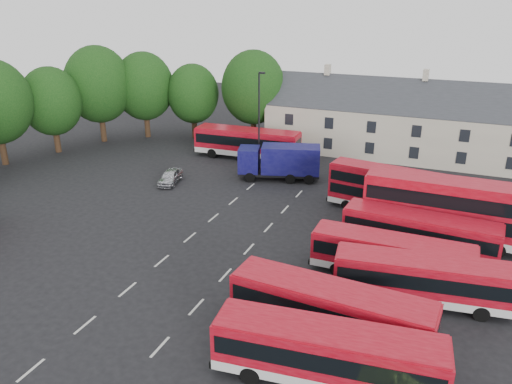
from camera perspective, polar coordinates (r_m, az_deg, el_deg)
ground at (r=37.69m, az=-9.08°, el=-6.41°), size 140.00×140.00×0.00m
lane_markings at (r=38.11m, az=-4.29°, el=-5.84°), size 5.15×33.80×0.01m
treeline at (r=62.25m, az=-16.75°, el=10.62°), size 29.92×32.59×12.01m
terrace_houses at (r=59.80m, az=18.21°, el=7.26°), size 35.70×7.13×10.06m
bus_row_a at (r=24.91m, az=8.18°, el=-17.57°), size 11.08×3.64×3.08m
bus_row_b at (r=27.78m, az=8.50°, el=-12.90°), size 11.17×3.31×3.11m
bus_row_c at (r=31.91m, az=18.50°, el=-9.20°), size 10.61×3.73×2.94m
bus_row_d at (r=33.96m, az=15.25°, el=-6.88°), size 10.35×2.45×2.92m
bus_row_e at (r=37.60m, az=18.20°, el=-4.24°), size 10.90×3.22×3.04m
bus_dd_south at (r=39.88m, az=20.93°, el=-1.58°), size 12.03×2.98×4.92m
bus_dd_north at (r=43.68m, az=14.80°, el=0.43°), size 10.10×3.72×4.05m
bus_north at (r=57.18m, az=-1.02°, el=5.84°), size 12.20×3.34×3.42m
box_truck at (r=50.44m, az=2.79°, el=3.59°), size 8.50×4.75×3.55m
silver_car at (r=50.44m, az=-9.76°, el=1.73°), size 2.40×4.28×1.37m
lamppost at (r=51.72m, az=0.37°, el=8.21°), size 0.72×0.30×10.48m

